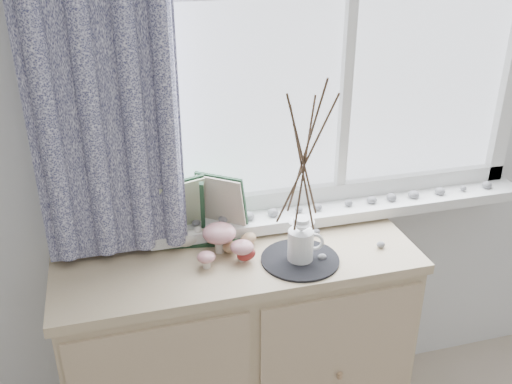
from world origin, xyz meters
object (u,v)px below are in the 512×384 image
Objects in this scene: botanical_book at (203,212)px; twig_pitcher at (304,157)px; sideboard at (239,355)px; toadstool_cluster at (223,240)px.

twig_pitcher reaches higher than botanical_book.
botanical_book is (-0.09, 0.10, 0.55)m from sideboard.
sideboard is at bearing 177.38° from twig_pitcher.
twig_pitcher is (0.19, -0.08, 0.79)m from sideboard.
twig_pitcher is at bearing -23.06° from sideboard.
sideboard is 0.82m from twig_pitcher.
toadstool_cluster reaches higher than sideboard.
botanical_book is at bearing 167.34° from twig_pitcher.
botanical_book is 0.12m from toadstool_cluster.
toadstool_cluster is (-0.05, 0.02, 0.49)m from sideboard.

